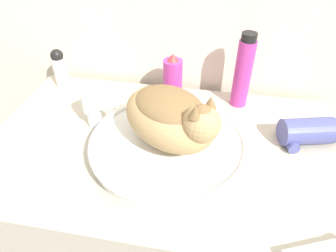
{
  "coord_description": "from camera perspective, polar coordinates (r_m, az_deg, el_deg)",
  "views": [
    {
      "loc": [
        0.13,
        -0.3,
        1.45
      ],
      "look_at": [
        0.03,
        0.26,
        0.99
      ],
      "focal_mm": 32.0,
      "sensor_mm": 36.0,
      "label": 1
    }
  ],
  "objects": [
    {
      "name": "faucet",
      "position": [
        0.88,
        -13.86,
        3.65
      ],
      "size": [
        0.12,
        0.07,
        0.12
      ],
      "rotation": [
        0.0,
        0.0,
        -0.32
      ],
      "color": "silver",
      "rests_on": "vanity_counter"
    },
    {
      "name": "sink_basin",
      "position": [
        0.79,
        0.18,
        -3.55
      ],
      "size": [
        0.42,
        0.42,
        0.05
      ],
      "color": "silver",
      "rests_on": "vanity_counter"
    },
    {
      "name": "vanity_counter",
      "position": [
        1.18,
        -0.99,
        -19.64
      ],
      "size": [
        0.98,
        0.61,
        0.89
      ],
      "color": "#B2A893",
      "rests_on": "ground_plane"
    },
    {
      "name": "cream_tube",
      "position": [
        0.69,
        26.46,
        -20.27
      ],
      "size": [
        0.14,
        0.08,
        0.03
      ],
      "rotation": [
        0.0,
        0.0,
        0.4
      ],
      "color": "silver",
      "rests_on": "vanity_counter"
    },
    {
      "name": "cat",
      "position": [
        0.72,
        0.72,
        2.0
      ],
      "size": [
        0.31,
        0.34,
        0.17
      ],
      "rotation": [
        0.0,
        0.0,
        5.65
      ],
      "color": "tan",
      "rests_on": "sink_basin"
    },
    {
      "name": "deodorant_stick",
      "position": [
        1.11,
        -19.87,
        10.29
      ],
      "size": [
        0.05,
        0.05,
        0.14
      ],
      "color": "white",
      "rests_on": "vanity_counter"
    },
    {
      "name": "hair_dryer",
      "position": [
        0.9,
        24.9,
        -1.01
      ],
      "size": [
        0.17,
        0.12,
        0.07
      ],
      "rotation": [
        0.0,
        0.0,
        0.26
      ],
      "color": "#474C8C",
      "rests_on": "vanity_counter"
    },
    {
      "name": "spray_bottle_trigger",
      "position": [
        0.99,
        0.91,
        9.1
      ],
      "size": [
        0.06,
        0.06,
        0.16
      ],
      "color": "#B2338C",
      "rests_on": "vanity_counter"
    },
    {
      "name": "shampoo_bottle_tall",
      "position": [
        0.96,
        14.12,
        9.98
      ],
      "size": [
        0.05,
        0.05,
        0.24
      ],
      "color": "#B2338C",
      "rests_on": "vanity_counter"
    }
  ]
}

